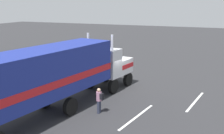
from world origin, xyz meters
TOP-DOWN VIEW (x-y plane):
  - ground_plane at (0.00, 0.00)m, footprint 120.00×120.00m
  - lane_stripe_near at (-4.70, -3.50)m, footprint 4.37×0.87m
  - lane_stripe_mid at (-0.63, -6.49)m, footprint 4.38×0.79m
  - semi_truck at (-5.70, 1.43)m, footprint 14.38×4.94m
  - person_bystander at (-5.06, -1.15)m, footprint 0.34×0.46m

SIDE VIEW (x-z plane):
  - ground_plane at x=0.00m, z-range 0.00..0.00m
  - lane_stripe_near at x=-4.70m, z-range 0.00..0.01m
  - lane_stripe_mid at x=-0.63m, z-range 0.00..0.01m
  - person_bystander at x=-5.06m, z-range 0.08..1.71m
  - semi_truck at x=-5.70m, z-range 0.27..4.77m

